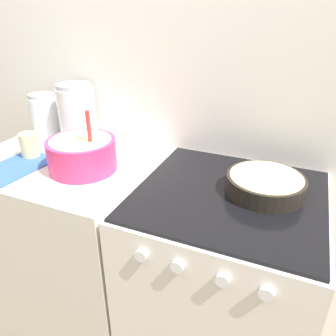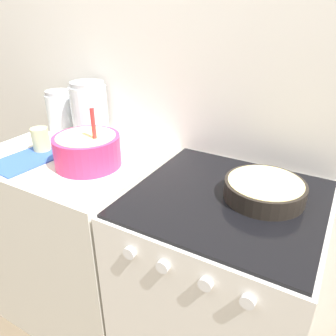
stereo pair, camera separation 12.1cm
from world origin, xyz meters
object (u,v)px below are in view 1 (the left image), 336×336
tin_can (29,145)px  mixing_bowl (82,153)px  stove (220,289)px  storage_jar_middle (78,117)px  baking_pan (265,184)px  storage_jar_left (45,117)px

tin_can → mixing_bowl: bearing=-1.1°
stove → storage_jar_middle: storage_jar_middle is taller
baking_pan → storage_jar_middle: 0.92m
mixing_bowl → storage_jar_left: size_ratio=1.31×
mixing_bowl → storage_jar_left: 0.49m
mixing_bowl → storage_jar_left: (-0.41, 0.26, 0.02)m
baking_pan → storage_jar_left: 1.12m
storage_jar_left → storage_jar_middle: storage_jar_middle is taller
tin_can → storage_jar_middle: bearing=74.3°
storage_jar_left → baking_pan: bearing=-8.2°
mixing_bowl → storage_jar_middle: (-0.21, 0.26, 0.04)m
storage_jar_middle → storage_jar_left: bearing=180.0°
baking_pan → tin_can: size_ratio=2.51×
tin_can → baking_pan: bearing=5.4°
stove → tin_can: tin_can is taller
stove → storage_jar_middle: (-0.79, 0.21, 0.58)m
storage_jar_left → tin_can: storage_jar_left is taller
mixing_bowl → tin_can: bearing=178.9°
tin_can → stove: bearing=2.7°
baking_pan → mixing_bowl: bearing=-172.0°
mixing_bowl → stove: bearing=4.5°
baking_pan → tin_can: bearing=-174.6°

